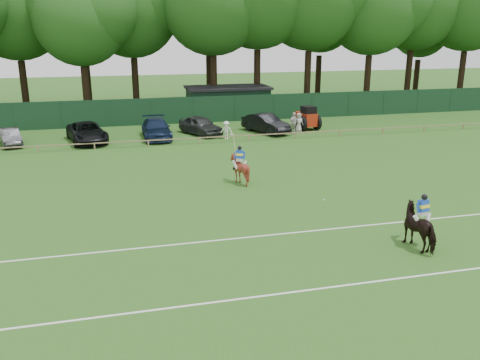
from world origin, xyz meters
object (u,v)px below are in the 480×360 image
object	(u,v)px
sedan_navy	(156,129)
polo_ball	(324,200)
horse_dark	(421,227)
spectator_right	(299,122)
hatch_grey	(200,125)
estate_black	(266,123)
horse_chestnut	(240,169)
suv_black	(87,132)
utility_shed	(228,101)
spectator_mid	(294,123)
sedan_grey	(10,137)
tractor	(307,118)
spectator_left	(226,130)

from	to	relation	value
sedan_navy	polo_ball	distance (m)	19.50
horse_dark	spectator_right	world-z (taller)	horse_dark
hatch_grey	spectator_right	size ratio (longest dim) A/B	2.77
polo_ball	estate_black	bearing A→B (deg)	82.72
horse_chestnut	sedan_navy	bearing A→B (deg)	-52.55
horse_chestnut	spectator_right	world-z (taller)	horse_chestnut
suv_black	utility_shed	bearing A→B (deg)	22.32
spectator_mid	suv_black	bearing A→B (deg)	147.17
sedan_grey	sedan_navy	size ratio (longest dim) A/B	0.73
horse_chestnut	hatch_grey	bearing A→B (deg)	-67.72
polo_ball	utility_shed	world-z (taller)	utility_shed
tractor	utility_shed	bearing A→B (deg)	112.95
sedan_grey	spectator_mid	xyz separation A→B (m)	(22.81, -1.14, 0.28)
suv_black	hatch_grey	bearing A→B (deg)	-7.55
horse_chestnut	spectator_left	size ratio (longest dim) A/B	1.14
sedan_grey	tractor	xyz separation A→B (m)	(24.64, 0.41, 0.35)
sedan_navy	spectator_right	distance (m)	12.30
horse_chestnut	spectator_left	xyz separation A→B (m)	(1.95, 12.22, -0.10)
horse_chestnut	sedan_grey	world-z (taller)	horse_chestnut
horse_dark	tractor	xyz separation A→B (m)	(4.77, 25.07, 0.11)
sedan_grey	spectator_right	xyz separation A→B (m)	(23.54, -0.51, 0.19)
tractor	sedan_navy	bearing A→B (deg)	173.54
sedan_navy	hatch_grey	size ratio (longest dim) A/B	1.17
sedan_grey	spectator_mid	size ratio (longest dim) A/B	2.12
horse_dark	sedan_grey	xyz separation A→B (m)	(-19.87, 24.66, -0.24)
sedan_grey	sedan_navy	xyz separation A→B (m)	(11.24, -0.08, 0.14)
horse_dark	spectator_right	xyz separation A→B (m)	(3.67, 24.15, -0.06)
sedan_grey	hatch_grey	xyz separation A→B (m)	(15.02, 0.48, 0.14)
sedan_grey	utility_shed	size ratio (longest dim) A/B	0.47
sedan_grey	utility_shed	world-z (taller)	utility_shed
horse_dark	tractor	bearing A→B (deg)	-111.24
hatch_grey	polo_ball	xyz separation A→B (m)	(3.31, -18.71, -0.74)
polo_ball	spectator_left	bearing A→B (deg)	95.45
horse_chestnut	hatch_grey	distance (m)	14.52
horse_dark	spectator_left	size ratio (longest dim) A/B	1.43
sedan_grey	suv_black	xyz separation A→B (m)	(5.76, -0.25, 0.13)
spectator_right	tractor	size ratio (longest dim) A/B	0.61
suv_black	tractor	xyz separation A→B (m)	(18.89, 0.66, 0.22)
horse_chestnut	suv_black	distance (m)	16.50
horse_dark	utility_shed	xyz separation A→B (m)	(-0.52, 33.70, 0.65)
spectator_left	tractor	bearing A→B (deg)	36.90
sedan_grey	suv_black	bearing A→B (deg)	-19.12
sedan_grey	spectator_left	distance (m)	16.87
hatch_grey	spectator_mid	bearing A→B (deg)	-36.63
suv_black	estate_black	world-z (taller)	estate_black
horse_dark	spectator_left	world-z (taller)	horse_dark
horse_dark	sedan_grey	bearing A→B (deg)	-61.59
suv_black	polo_ball	xyz separation A→B (m)	(12.58, -17.98, -0.73)
estate_black	spectator_right	bearing A→B (deg)	-31.86
horse_dark	utility_shed	bearing A→B (deg)	-99.57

